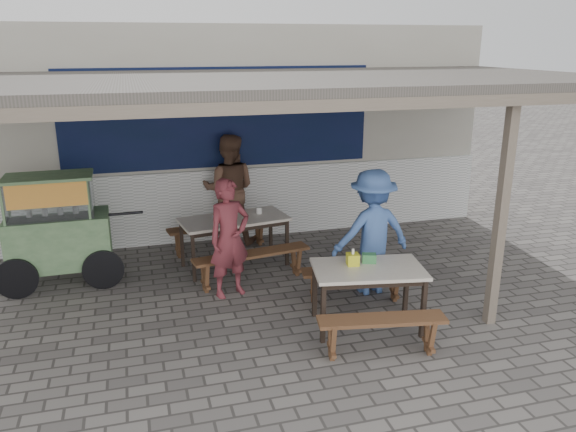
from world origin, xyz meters
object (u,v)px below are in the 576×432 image
(bench_right_street, at_px, (382,328))
(patron_right_table, at_px, (372,232))
(vendor_cart, at_px, (57,226))
(bench_left_street, at_px, (252,260))
(bench_left_wall, at_px, (220,230))
(bench_right_wall, at_px, (355,278))
(donation_box, at_px, (369,258))
(tissue_box, at_px, (353,259))
(patron_street_side, at_px, (229,238))
(patron_wall_side, at_px, (229,189))
(table_left, at_px, (234,223))
(condiment_jar, at_px, (259,210))
(condiment_bowl, at_px, (219,218))
(table_right, at_px, (368,274))

(bench_right_street, height_order, patron_right_table, patron_right_table)
(vendor_cart, bearing_deg, bench_left_street, -16.52)
(bench_left_wall, height_order, bench_right_wall, same)
(donation_box, bearing_deg, tissue_box, -175.57)
(vendor_cart, distance_m, patron_street_side, 2.40)
(bench_right_street, xyz_separation_m, patron_right_table, (0.55, 1.56, 0.50))
(tissue_box, bearing_deg, patron_street_side, 136.00)
(vendor_cart, height_order, patron_wall_side, patron_wall_side)
(bench_right_wall, height_order, patron_wall_side, patron_wall_side)
(bench_left_street, bearing_deg, table_left, 90.00)
(bench_right_wall, relative_size, condiment_jar, 14.79)
(bench_right_wall, relative_size, condiment_bowl, 7.10)
(condiment_jar, bearing_deg, vendor_cart, -177.86)
(patron_right_table, bearing_deg, condiment_jar, -55.28)
(patron_street_side, height_order, donation_box, patron_street_side)
(patron_right_table, bearing_deg, vendor_cart, -22.51)
(vendor_cart, bearing_deg, condiment_bowl, -1.54)
(table_left, bearing_deg, donation_box, -70.00)
(bench_left_street, distance_m, tissue_box, 1.78)
(patron_right_table, relative_size, donation_box, 10.46)
(bench_left_wall, height_order, vendor_cart, vendor_cart)
(vendor_cart, distance_m, tissue_box, 4.06)
(bench_left_wall, distance_m, bench_right_street, 3.80)
(bench_right_wall, bearing_deg, condiment_bowl, 142.09)
(patron_wall_side, height_order, donation_box, patron_wall_side)
(table_right, height_order, donation_box, donation_box)
(vendor_cart, xyz_separation_m, condiment_jar, (2.83, 0.11, -0.04))
(table_right, distance_m, patron_street_side, 1.91)
(patron_right_table, distance_m, condiment_jar, 1.90)
(bench_left_street, height_order, donation_box, donation_box)
(bench_left_wall, bearing_deg, table_right, -76.52)
(table_right, height_order, patron_right_table, patron_right_table)
(table_right, relative_size, condiment_jar, 14.61)
(bench_left_street, xyz_separation_m, tissue_box, (0.88, -1.47, 0.47))
(donation_box, bearing_deg, bench_left_street, 127.00)
(tissue_box, bearing_deg, condiment_jar, 104.43)
(tissue_box, bearing_deg, table_left, 114.74)
(table_right, distance_m, patron_wall_side, 3.51)
(bench_right_wall, height_order, condiment_bowl, condiment_bowl)
(table_left, height_order, condiment_bowl, condiment_bowl)
(bench_right_street, xyz_separation_m, patron_wall_side, (-0.91, 4.00, 0.58))
(bench_right_street, distance_m, patron_street_side, 2.38)
(condiment_bowl, bearing_deg, table_right, -59.11)
(table_right, distance_m, condiment_jar, 2.52)
(condiment_jar, bearing_deg, condiment_bowl, -168.07)
(vendor_cart, relative_size, patron_street_side, 1.23)
(bench_left_wall, xyz_separation_m, vendor_cart, (-2.31, -0.67, 0.49))
(condiment_jar, bearing_deg, patron_street_side, -120.40)
(table_left, bearing_deg, condiment_bowl, 172.49)
(table_left, xyz_separation_m, bench_left_wall, (-0.11, 0.69, -0.33))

